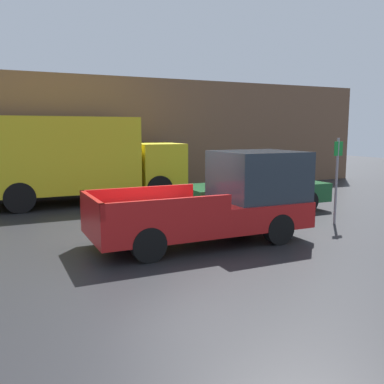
# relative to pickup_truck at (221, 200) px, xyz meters

# --- Properties ---
(ground_plane) EXTENTS (60.00, 60.00, 0.00)m
(ground_plane) POSITION_rel_pickup_truck_xyz_m (-1.23, 0.33, -0.99)
(ground_plane) COLOR #232326
(building_wall) EXTENTS (28.00, 0.15, 4.89)m
(building_wall) POSITION_rel_pickup_truck_xyz_m (-1.23, 8.93, 1.46)
(building_wall) COLOR brown
(building_wall) RESTS_ON ground
(pickup_truck) EXTENTS (5.21, 2.09, 2.15)m
(pickup_truck) POSITION_rel_pickup_truck_xyz_m (0.00, 0.00, 0.00)
(pickup_truck) COLOR red
(pickup_truck) RESTS_ON ground
(car) EXTENTS (4.88, 1.94, 1.63)m
(car) POSITION_rel_pickup_truck_xyz_m (2.81, 2.76, -0.16)
(car) COLOR #1E592D
(car) RESTS_ON ground
(delivery_truck) EXTENTS (7.69, 2.44, 3.12)m
(delivery_truck) POSITION_rel_pickup_truck_xyz_m (-2.47, 6.83, 0.71)
(delivery_truck) COLOR gold
(delivery_truck) RESTS_ON ground
(parking_sign) EXTENTS (0.30, 0.07, 2.46)m
(parking_sign) POSITION_rel_pickup_truck_xyz_m (3.84, 0.22, 0.40)
(parking_sign) COLOR gray
(parking_sign) RESTS_ON ground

